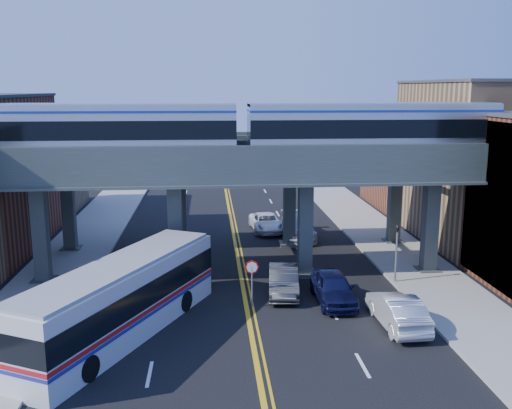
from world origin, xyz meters
TOP-DOWN VIEW (x-y plane):
  - ground at (0.00, 0.00)m, footprint 120.00×120.00m
  - sidewalk_west at (-11.50, 10.00)m, footprint 5.00×70.00m
  - sidewalk_east at (11.50, 10.00)m, footprint 5.00×70.00m
  - building_west_c at (-18.50, 29.00)m, footprint 8.00×10.00m
  - building_east_b at (18.50, 16.00)m, footprint 8.00×14.00m
  - building_east_c at (18.50, 29.00)m, footprint 8.00×10.00m
  - mural_panel at (14.55, 4.00)m, footprint 0.10×9.50m
  - elevated_viaduct_near at (0.00, 8.00)m, footprint 52.00×3.60m
  - elevated_viaduct_far at (0.00, 15.00)m, footprint 52.00×3.60m
  - transit_train at (-7.76, 8.00)m, footprint 46.37×2.91m
  - stop_sign at (0.30, 3.00)m, footprint 0.76×0.09m
  - traffic_signal at (9.20, 6.00)m, footprint 0.15×0.18m
  - transit_bus at (-6.16, 0.03)m, footprint 8.62×13.20m
  - car_lane_a at (4.82, 3.34)m, footprint 2.04×4.94m
  - car_lane_b at (2.26, 4.88)m, footprint 2.15×4.90m
  - car_lane_c at (2.76, 19.63)m, footprint 2.73×5.24m
  - car_lane_d at (5.00, 17.20)m, footprint 2.58×6.05m
  - car_parked_curb at (7.28, -0.11)m, footprint 1.93×5.05m

SIDE VIEW (x-z plane):
  - ground at x=0.00m, z-range 0.00..0.00m
  - sidewalk_west at x=-11.50m, z-range 0.00..0.16m
  - sidewalk_east at x=11.50m, z-range 0.00..0.16m
  - car_lane_c at x=2.76m, z-range 0.00..1.41m
  - car_lane_b at x=2.26m, z-range 0.00..1.57m
  - car_parked_curb at x=7.28m, z-range 0.00..1.65m
  - car_lane_a at x=4.82m, z-range 0.00..1.67m
  - car_lane_d at x=5.00m, z-range 0.00..1.74m
  - stop_sign at x=0.30m, z-range 0.44..3.07m
  - transit_bus at x=-6.16m, z-range 0.05..3.47m
  - traffic_signal at x=9.20m, z-range 0.25..4.35m
  - building_west_c at x=-18.50m, z-range 0.00..8.00m
  - building_east_c at x=18.50m, z-range 0.00..9.00m
  - mural_panel at x=14.55m, z-range 0.00..9.50m
  - building_east_b at x=18.50m, z-range 0.00..12.00m
  - elevated_viaduct_near at x=0.00m, z-range 2.77..10.17m
  - elevated_viaduct_far at x=0.00m, z-range 2.77..10.17m
  - transit_train at x=-7.76m, z-range 7.54..10.93m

